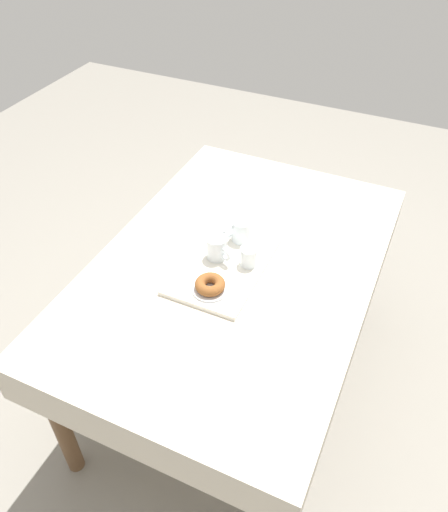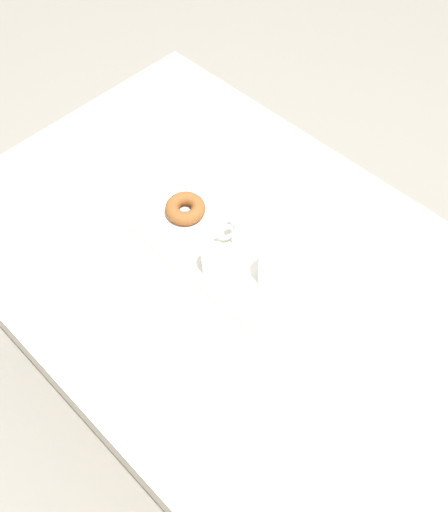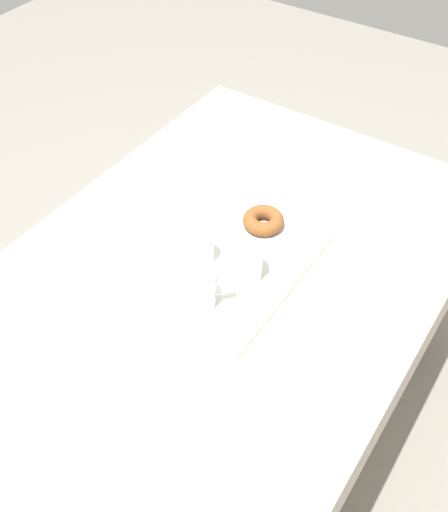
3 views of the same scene
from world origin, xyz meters
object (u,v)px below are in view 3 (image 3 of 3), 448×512
object	(u,v)px
tea_mug_right	(200,290)
donut_plate_left	(263,227)
dining_table	(218,296)
serving_tray	(237,267)
sugar_donut_left	(263,220)
tea_mug_left	(246,262)
water_glass_near	(201,248)

from	to	relation	value
tea_mug_right	donut_plate_left	world-z (taller)	tea_mug_right
dining_table	serving_tray	size ratio (longest dim) A/B	3.22
donut_plate_left	sugar_donut_left	size ratio (longest dim) A/B	1.22
tea_mug_left	tea_mug_right	bearing A→B (deg)	163.19
serving_tray	water_glass_near	xyz separation A→B (m)	(-0.03, 0.09, 0.04)
tea_mug_left	sugar_donut_left	bearing A→B (deg)	17.16
serving_tray	tea_mug_right	bearing A→B (deg)	178.17
serving_tray	sugar_donut_left	distance (m)	0.15
tea_mug_left	tea_mug_right	world-z (taller)	same
tea_mug_right	water_glass_near	size ratio (longest dim) A/B	1.34
dining_table	serving_tray	bearing A→B (deg)	-43.71
dining_table	water_glass_near	world-z (taller)	water_glass_near
sugar_donut_left	water_glass_near	bearing A→B (deg)	158.48
tea_mug_left	tea_mug_right	xyz separation A→B (m)	(-0.13, 0.04, 0.00)
dining_table	serving_tray	distance (m)	0.11
tea_mug_right	serving_tray	bearing A→B (deg)	-1.83
dining_table	sugar_donut_left	distance (m)	0.23
tea_mug_left	water_glass_near	distance (m)	0.12
tea_mug_right	water_glass_near	distance (m)	0.15
dining_table	water_glass_near	size ratio (longest dim) A/B	19.84
dining_table	tea_mug_left	xyz separation A→B (m)	(0.02, -0.07, 0.15)
tea_mug_right	donut_plate_left	bearing A→B (deg)	2.16
donut_plate_left	sugar_donut_left	world-z (taller)	sugar_donut_left
water_glass_near	tea_mug_right	bearing A→B (deg)	-145.75
tea_mug_right	sugar_donut_left	size ratio (longest dim) A/B	0.94
dining_table	sugar_donut_left	xyz separation A→B (m)	(0.18, -0.02, 0.13)
dining_table	serving_tray	world-z (taller)	serving_tray
dining_table	water_glass_near	bearing A→B (deg)	84.04
dining_table	water_glass_near	xyz separation A→B (m)	(0.01, 0.05, 0.14)
tea_mug_right	donut_plate_left	xyz separation A→B (m)	(0.30, 0.01, -0.04)
serving_tray	donut_plate_left	distance (m)	0.15
tea_mug_right	sugar_donut_left	world-z (taller)	tea_mug_right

